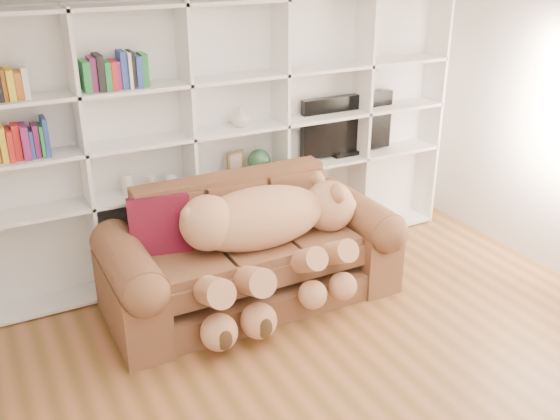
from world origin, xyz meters
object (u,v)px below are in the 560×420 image
teddy_bear (266,233)px  sofa (250,258)px  tv (347,126)px  gift_box (358,264)px

teddy_bear → sofa: bearing=100.7°
sofa → tv: tv is taller
gift_box → tv: bearing=65.2°
sofa → teddy_bear: size_ratio=1.42×
sofa → teddy_bear: (0.05, -0.20, 0.31)m
sofa → gift_box: sofa is taller
tv → sofa: bearing=-152.9°
sofa → teddy_bear: 0.37m
teddy_bear → tv: tv is taller
sofa → tv: 1.76m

